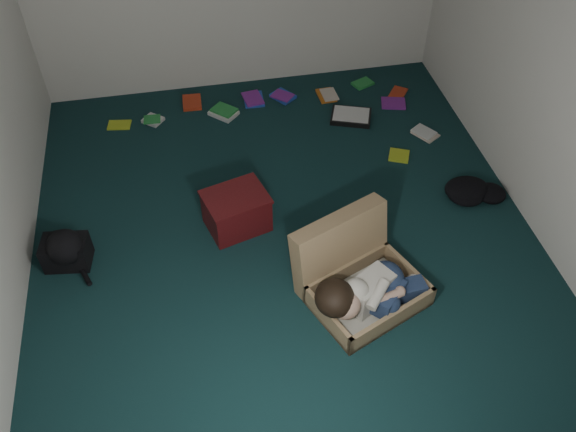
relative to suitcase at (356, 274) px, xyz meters
name	(u,v)px	position (x,y,z in m)	size (l,w,h in m)	color
floor	(284,233)	(-0.41, 0.66, -0.17)	(4.50, 4.50, 0.00)	#0F292A
wall_front	(387,413)	(-0.41, -1.59, 1.13)	(4.50, 4.50, 0.00)	white
wall_right	(561,68)	(1.59, 0.66, 1.13)	(4.50, 4.50, 0.00)	white
suitcase	(356,274)	(0.00, 0.00, 0.00)	(1.01, 1.00, 0.57)	#9E8057
person	(368,292)	(0.03, -0.20, 0.05)	(0.87, 0.46, 0.36)	beige
maroon_bin	(236,211)	(-0.77, 0.82, 0.00)	(0.58, 0.51, 0.34)	#490E11
backpack	(66,251)	(-2.11, 0.68, -0.04)	(0.43, 0.34, 0.26)	black
clothing_pile	(481,197)	(1.29, 0.68, -0.10)	(0.44, 0.36, 0.14)	black
paper_tray	(351,116)	(0.54, 2.06, -0.15)	(0.47, 0.41, 0.05)	black
book_scatter	(294,110)	(0.01, 2.30, -0.16)	(3.11, 1.48, 0.02)	#ADC522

